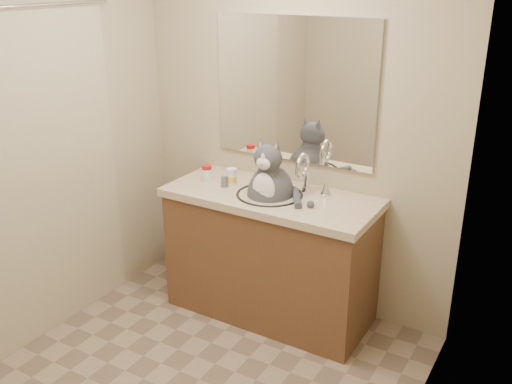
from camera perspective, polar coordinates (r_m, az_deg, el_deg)
room at (r=2.67m, az=-8.57°, el=0.37°), size 2.22×2.52×2.42m
vanity at (r=3.71m, az=1.46°, el=-6.04°), size 1.34×0.59×1.12m
mirror at (r=3.61m, az=3.75°, el=10.11°), size 1.10×0.02×0.90m
shower_curtain at (r=3.51m, az=-20.85°, el=1.36°), size 0.02×1.30×1.93m
cat at (r=3.52m, az=1.42°, el=0.11°), size 0.44×0.35×0.57m
pill_bottle_redcap at (r=3.75m, az=-4.94°, el=1.88°), size 0.07×0.07×0.11m
pill_bottle_orange at (r=3.66m, az=-2.46°, el=1.47°), size 0.08×0.08×0.11m
grey_canister at (r=3.65m, az=-3.19°, el=1.03°), size 0.05×0.05×0.07m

